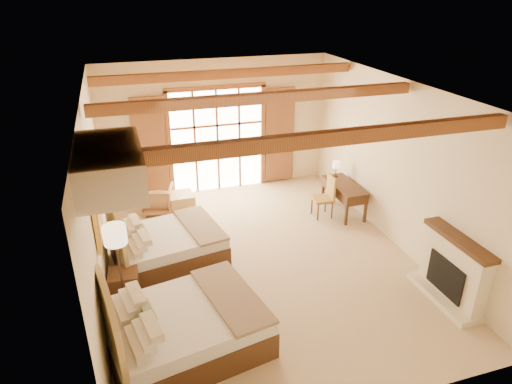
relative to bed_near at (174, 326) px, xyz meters
name	(u,v)px	position (x,y,z in m)	size (l,w,h in m)	color
floor	(261,260)	(1.87, 1.83, -0.42)	(7.00, 7.00, 0.00)	tan
wall_back	(216,127)	(1.87, 5.33, 1.18)	(5.50, 5.50, 0.00)	beige
wall_left	(96,203)	(-0.88, 1.83, 1.18)	(7.00, 7.00, 0.00)	beige
wall_right	(399,165)	(4.62, 1.83, 1.18)	(7.00, 7.00, 0.00)	beige
ceiling	(262,90)	(1.87, 1.83, 2.78)	(7.00, 7.00, 0.00)	#AB6F38
ceiling_beams	(262,98)	(1.87, 1.83, 2.66)	(5.39, 4.60, 0.18)	#986136
french_doors	(218,141)	(1.87, 5.27, 0.83)	(3.95, 0.08, 2.60)	white
fireplace	(452,272)	(4.46, -0.17, 0.09)	(0.46, 1.40, 1.16)	beige
painting	(97,216)	(-0.84, 1.08, 1.33)	(0.06, 0.95, 0.75)	#F1C149
canopy_valance	(110,166)	(-0.53, -0.17, 2.53)	(0.70, 1.40, 0.45)	beige
bed_near	(174,326)	(0.00, 0.00, 0.00)	(2.41, 1.98, 1.40)	#452B15
bed_far	(160,243)	(0.08, 2.36, -0.04)	(2.16, 1.76, 1.26)	#452B15
nightstand	(124,286)	(-0.62, 1.36, -0.15)	(0.46, 0.46, 0.55)	#452B15
floor_lamp	(116,241)	(-0.63, 0.98, 0.94)	(0.34, 0.34, 1.60)	#362317
armchair	(157,199)	(0.24, 4.42, -0.11)	(0.68, 0.70, 0.63)	#A16F46
ottoman	(181,202)	(0.77, 4.35, -0.22)	(0.55, 0.55, 0.40)	tan
desk	(344,197)	(4.25, 3.17, -0.06)	(0.55, 1.27, 0.68)	#452B15
desk_chair	(323,204)	(3.73, 3.12, -0.13)	(0.45, 0.45, 0.96)	#B48B35
desk_lamp	(336,165)	(4.27, 3.66, 0.53)	(0.18, 0.18, 0.36)	#362317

